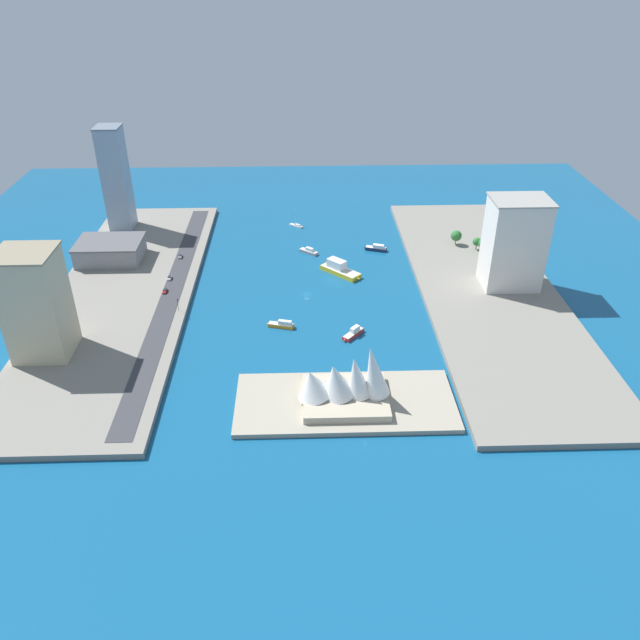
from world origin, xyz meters
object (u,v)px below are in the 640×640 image
Objects in this scene: yacht_sleek_gray at (308,251)px; office_block_beige at (36,304)px; traffic_light_waterfront at (178,303)px; patrol_launch_navy at (376,248)px; tower_tall_glass at (116,178)px; water_taxi_orange at (282,325)px; sailboat_small_white at (296,225)px; sedan_silver at (180,256)px; opera_landmark at (344,383)px; ferry_yellow_fast at (340,269)px; van_white at (170,278)px; hotel_broad_white at (514,243)px; tugboat_red at (353,333)px; warehouse_low_gray at (110,250)px; pickup_red at (165,291)px.

office_block_beige is at bearing 41.83° from yacht_sleek_gray.
office_block_beige is 7.35× the size of traffic_light_waterfront.
patrol_launch_navy is 0.22× the size of tower_tall_glass.
water_taxi_orange is at bearing 57.47° from patrol_launch_navy.
office_block_beige reaches higher than water_taxi_orange.
sailboat_small_white is at bearing -38.80° from patrol_launch_navy.
sedan_silver is (-42.77, -94.75, -22.99)m from office_block_beige.
sailboat_small_white is 114.08m from tower_tall_glass.
office_block_beige is 1.25× the size of opera_landmark.
van_white is at bearing 6.05° from ferry_yellow_fast.
tower_tall_glass is at bearing -25.87° from ferry_yellow_fast.
ferry_yellow_fast is (-30.88, -56.01, 1.25)m from water_taxi_orange.
opera_landmark reaches higher than sedan_silver.
office_block_beige reaches higher than hotel_broad_white.
hotel_broad_white is (-87.39, 20.81, 23.52)m from ferry_yellow_fast.
tugboat_red is 0.32× the size of opera_landmark.
water_taxi_orange is 0.29× the size of hotel_broad_white.
warehouse_low_gray reaches higher than van_white.
tugboat_red is 135.05m from sailboat_small_white.
van_white reaches higher than yacht_sleek_gray.
patrol_launch_navy is 1.03× the size of water_taxi_orange.
yacht_sleek_gray is 2.68× the size of van_white.
van_white is 27.22m from sedan_silver.
hotel_broad_white reaches higher than water_taxi_orange.
patrol_launch_navy is 0.39× the size of warehouse_low_gray.
van_white is (91.55, 9.71, 0.97)m from ferry_yellow_fast.
office_block_beige is 227.48m from hotel_broad_white.
yacht_sleek_gray is at bearing -99.72° from water_taxi_orange.
traffic_light_waterfront is (83.98, -21.57, 5.54)m from tugboat_red.
tower_tall_glass is 102.56m from pickup_red.
warehouse_low_gray reaches higher than sailboat_small_white.
water_taxi_orange reaches higher than yacht_sleek_gray.
tower_tall_glass reaches higher than hotel_broad_white.
office_block_beige is 1.02× the size of hotel_broad_white.
water_taxi_orange is at bearing 128.91° from sedan_silver.
tugboat_red is 190.26m from tower_tall_glass.
yacht_sleek_gray is at bearing -132.69° from traffic_light_waterfront.
hotel_broad_white reaches higher than pickup_red.
pickup_red is at bearing 132.70° from warehouse_low_gray.
water_taxi_orange is 121.81m from warehouse_low_gray.
hotel_broad_white is at bearing 141.57° from sailboat_small_white.
hotel_broad_white reaches higher than traffic_light_waterfront.
ferry_yellow_fast is (23.55, 29.33, 1.12)m from patrol_launch_navy.
sailboat_small_white is 116.84m from warehouse_low_gray.
pickup_red is at bearing 88.35° from sedan_silver.
ferry_yellow_fast is 4.64× the size of pickup_red.
van_white is at bearing -37.35° from water_taxi_orange.
warehouse_low_gray is at bearing 95.14° from tower_tall_glass.
ferry_yellow_fast is at bearing -87.71° from tugboat_red.
pickup_red is (-41.57, -53.14, -22.98)m from office_block_beige.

